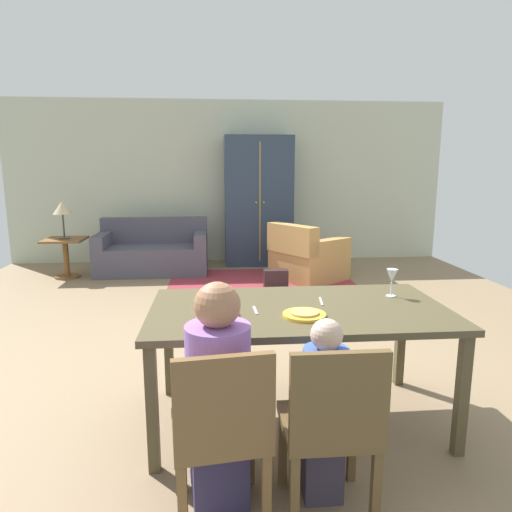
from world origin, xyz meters
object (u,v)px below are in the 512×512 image
at_px(dining_chair_child, 332,422).
at_px(couch, 153,253).
at_px(dining_table, 298,318).
at_px(plate_near_man, 217,314).
at_px(plate_near_child, 304,315).
at_px(side_table, 66,252).
at_px(wine_glass, 392,277).
at_px(person_man, 218,403).
at_px(table_lamp, 62,209).
at_px(person_child, 323,414).
at_px(armoire, 258,201).
at_px(handbag, 276,279).
at_px(armchair, 306,258).
at_px(dining_chair_man, 221,428).

relative_size(dining_chair_child, couch, 0.53).
bearing_deg(dining_table, plate_near_man, -166.49).
distance_m(plate_near_child, side_table, 5.11).
bearing_deg(wine_glass, person_man, -143.43).
relative_size(plate_near_child, table_lamp, 0.46).
bearing_deg(dining_chair_child, plate_near_man, 124.23).
bearing_deg(table_lamp, person_man, -65.49).
bearing_deg(plate_near_child, person_child, -89.99).
height_order(dining_chair_child, armoire, armoire).
distance_m(person_child, handbag, 3.95).
distance_m(couch, side_table, 1.26).
distance_m(person_child, table_lamp, 5.56).
distance_m(armoire, table_lamp, 3.00).
bearing_deg(plate_near_man, person_child, -48.44).
height_order(plate_near_man, side_table, plate_near_man).
height_order(dining_chair_child, table_lamp, table_lamp).
bearing_deg(dining_chair_child, table_lamp, 118.40).
bearing_deg(handbag, dining_table, -95.02).
height_order(dining_table, table_lamp, table_lamp).
bearing_deg(table_lamp, dining_chair_child, -61.60).
bearing_deg(handbag, couch, 146.66).
relative_size(dining_chair_child, handbag, 2.72).
bearing_deg(armchair, armoire, 116.71).
xyz_separation_m(plate_near_child, dining_chair_man, (-0.49, -0.67, -0.28)).
bearing_deg(dining_chair_child, couch, 105.67).
relative_size(dining_chair_man, table_lamp, 1.61).
height_order(armchair, side_table, armchair).
xyz_separation_m(plate_near_man, plate_near_child, (0.50, -0.06, 0.00)).
distance_m(plate_near_man, wine_glass, 1.20).
relative_size(plate_near_child, person_man, 0.23).
height_order(plate_near_man, couch, couch).
bearing_deg(handbag, wine_glass, -83.14).
height_order(dining_table, plate_near_man, plate_near_man).
relative_size(dining_table, armoire, 0.86).
height_order(plate_near_child, person_child, person_child).
height_order(dining_chair_man, side_table, dining_chair_man).
bearing_deg(plate_near_child, plate_near_man, 173.15).
xyz_separation_m(dining_chair_child, handbag, (0.29, 4.10, -0.36)).
distance_m(dining_chair_child, couch, 5.46).
bearing_deg(dining_chair_man, plate_near_child, 53.95).
bearing_deg(person_man, plate_near_man, 89.57).
distance_m(dining_chair_child, side_table, 5.68).
bearing_deg(plate_near_man, armchair, 71.41).
bearing_deg(armoire, table_lamp, -165.69).
distance_m(table_lamp, handbag, 3.24).
height_order(plate_near_man, person_child, person_child).
bearing_deg(plate_near_man, handbag, 76.87).
height_order(couch, side_table, couch).
distance_m(armchair, table_lamp, 3.59).
bearing_deg(side_table, armoire, 14.31).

